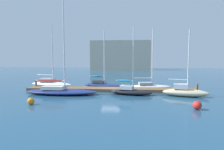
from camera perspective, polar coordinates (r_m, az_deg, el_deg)
ground_plane at (r=26.33m, az=-0.37°, el=-4.74°), size 120.00×120.00×0.00m
dock_pier at (r=26.29m, az=-0.37°, el=-4.30°), size 22.90×2.18×0.41m
dock_piling_near_end at (r=30.20m, az=-21.59°, el=-2.60°), size 0.28×0.28×1.26m
dock_piling_far_end at (r=26.63m, az=23.88°, el=-3.69°), size 0.28×0.28×1.26m
sailboat_0 at (r=31.25m, az=-17.66°, el=-2.39°), size 7.28×3.48×9.40m
sailboat_1 at (r=24.72m, az=-15.02°, el=-4.37°), size 8.87×2.89×12.70m
sailboat_2 at (r=29.38m, az=-3.02°, el=-2.69°), size 6.10×2.75×8.48m
sailboat_3 at (r=23.77m, az=5.41°, el=-4.60°), size 5.49×2.89×8.17m
sailboat_4 at (r=28.77m, az=10.99°, el=-3.12°), size 6.54×2.50×8.72m
sailboat_5 at (r=24.19m, az=20.69°, el=-4.56°), size 5.46×2.82×7.75m
mooring_buoy_orange at (r=20.35m, az=-22.91°, el=-7.16°), size 0.67×0.67×0.67m
mooring_buoy_red at (r=18.58m, az=23.91°, el=-8.19°), size 0.78×0.78×0.78m
harbor_building_distant at (r=73.37m, az=2.59°, el=5.80°), size 21.41×11.12×10.57m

